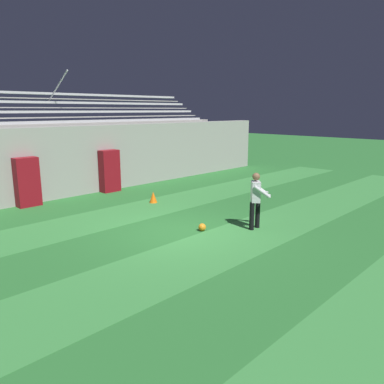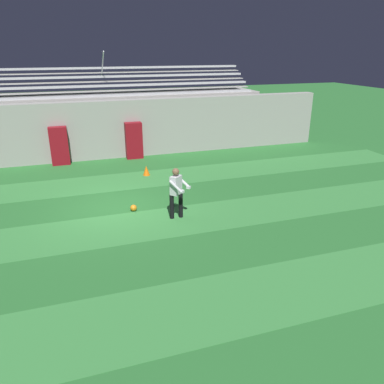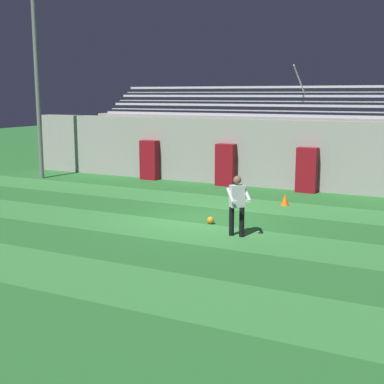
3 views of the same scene
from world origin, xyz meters
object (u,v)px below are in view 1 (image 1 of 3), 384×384
Objects in this scene: padding_pillar_gate_left at (27,182)px; traffic_cone at (153,197)px; goalkeeper at (256,197)px; soccer_ball at (202,227)px; padding_pillar_gate_right at (110,171)px.

padding_pillar_gate_left is 4.23× the size of traffic_cone.
goalkeeper reaches higher than soccer_ball.
padding_pillar_gate_left is 1.00× the size of padding_pillar_gate_right.
traffic_cone is at bearing -89.89° from padding_pillar_gate_right.
padding_pillar_gate_left is 4.55m from traffic_cone.
goalkeeper is (3.54, -7.44, 0.07)m from padding_pillar_gate_left.
padding_pillar_gate_left is 8.24m from goalkeeper.
padding_pillar_gate_right is at bearing 90.11° from traffic_cone.
goalkeeper is 4.65m from traffic_cone.
goalkeeper is at bearing -38.12° from soccer_ball.
traffic_cone is (3.49, -2.85, -0.68)m from padding_pillar_gate_left.
padding_pillar_gate_left is at bearing 140.76° from traffic_cone.
traffic_cone reaches higher than soccer_ball.
soccer_ball is (2.30, -6.47, -0.78)m from padding_pillar_gate_left.
soccer_ball is 0.52× the size of traffic_cone.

